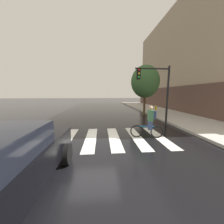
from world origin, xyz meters
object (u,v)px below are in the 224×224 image
street_tree_near (145,82)px  traffic_light_near (157,86)px  fire_hydrant (156,109)px  cyclist (149,122)px

street_tree_near → traffic_light_near: bearing=-99.4°
street_tree_near → fire_hydrant: bearing=30.3°
traffic_light_near → cyclist: bearing=-119.2°
traffic_light_near → fire_hydrant: (2.52, 5.68, -2.33)m
cyclist → fire_hydrant: 9.09m
fire_hydrant → street_tree_near: street_tree_near is taller
traffic_light_near → fire_hydrant: size_ratio=5.38×
fire_hydrant → street_tree_near: 3.64m
cyclist → traffic_light_near: 3.52m
traffic_light_near → street_tree_near: bearing=80.6°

